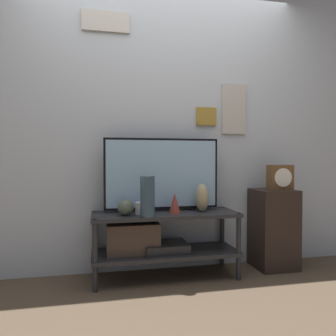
# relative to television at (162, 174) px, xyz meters

# --- Properties ---
(ground_plane) EXTENTS (12.00, 12.00, 0.00)m
(ground_plane) POSITION_rel_television_xyz_m (0.01, -0.34, -0.87)
(ground_plane) COLOR #4C3D2D
(wall_back) EXTENTS (6.40, 0.08, 2.70)m
(wall_back) POSITION_rel_television_xyz_m (0.01, 0.17, 0.49)
(wall_back) COLOR #B2BCC6
(wall_back) RESTS_ON ground_plane
(media_console) EXTENTS (1.21, 0.42, 0.54)m
(media_console) POSITION_rel_television_xyz_m (-0.09, -0.09, -0.52)
(media_console) COLOR #232326
(media_console) RESTS_ON ground_plane
(television) EXTENTS (0.99, 0.05, 0.62)m
(television) POSITION_rel_television_xyz_m (0.00, 0.00, 0.00)
(television) COLOR black
(television) RESTS_ON media_console
(vase_slim_bronze) EXTENTS (0.10, 0.10, 0.17)m
(vase_slim_bronze) POSITION_rel_television_xyz_m (0.07, -0.15, -0.23)
(vase_slim_bronze) COLOR brown
(vase_slim_bronze) RESTS_ON media_console
(vase_tall_ceramic) EXTENTS (0.11, 0.11, 0.32)m
(vase_tall_ceramic) POSITION_rel_television_xyz_m (-0.16, -0.25, -0.16)
(vase_tall_ceramic) COLOR #2D4251
(vase_tall_ceramic) RESTS_ON media_console
(vase_round_glass) EXTENTS (0.13, 0.13, 0.13)m
(vase_round_glass) POSITION_rel_television_xyz_m (-0.33, -0.17, -0.26)
(vase_round_glass) COLOR #4C5647
(vase_round_glass) RESTS_ON media_console
(vase_urn_stoneware) EXTENTS (0.11, 0.14, 0.24)m
(vase_urn_stoneware) POSITION_rel_television_xyz_m (0.32, -0.11, -0.20)
(vase_urn_stoneware) COLOR tan
(vase_urn_stoneware) RESTS_ON media_console
(candle_jar) EXTENTS (0.09, 0.09, 0.10)m
(candle_jar) POSITION_rel_television_xyz_m (-0.20, -0.12, -0.27)
(candle_jar) COLOR silver
(candle_jar) RESTS_ON media_console
(side_table) EXTENTS (0.35, 0.34, 0.71)m
(side_table) POSITION_rel_television_xyz_m (1.03, -0.05, -0.51)
(side_table) COLOR black
(side_table) RESTS_ON ground_plane
(mantel_clock) EXTENTS (0.22, 0.11, 0.22)m
(mantel_clock) POSITION_rel_television_xyz_m (1.08, -0.07, -0.04)
(mantel_clock) COLOR brown
(mantel_clock) RESTS_ON side_table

